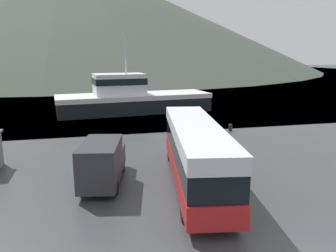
# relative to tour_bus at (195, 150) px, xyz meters

# --- Properties ---
(water_surface) EXTENTS (240.00, 240.00, 0.00)m
(water_surface) POSITION_rel_tour_bus_xyz_m (2.26, 132.50, -1.93)
(water_surface) COLOR #3D5160
(water_surface) RESTS_ON ground
(hill_backdrop) EXTENTS (237.92, 237.92, 54.78)m
(hill_backdrop) POSITION_rel_tour_bus_xyz_m (-14.17, 162.56, 25.46)
(hill_backdrop) COLOR #3D473D
(hill_backdrop) RESTS_ON ground
(tour_bus) EXTENTS (4.40, 12.36, 3.45)m
(tour_bus) POSITION_rel_tour_bus_xyz_m (0.00, 0.00, 0.00)
(tour_bus) COLOR red
(tour_bus) RESTS_ON ground
(delivery_van) EXTENTS (3.01, 5.83, 2.55)m
(delivery_van) POSITION_rel_tour_bus_xyz_m (-5.04, 1.10, -0.59)
(delivery_van) COLOR #2D2D33
(delivery_van) RESTS_ON ground
(fishing_boat) EXTENTS (19.61, 7.81, 9.52)m
(fishing_boat) POSITION_rel_tour_bus_xyz_m (-0.54, 24.36, -0.12)
(fishing_boat) COLOR black
(fishing_boat) RESTS_ON water_surface
(storage_bin) EXTENTS (1.00, 1.14, 1.19)m
(storage_bin) POSITION_rel_tour_bus_xyz_m (3.68, 5.96, -1.32)
(storage_bin) COLOR olive
(storage_bin) RESTS_ON ground
(mooring_bollard) EXTENTS (0.39, 0.39, 0.71)m
(mooring_bollard) POSITION_rel_tour_bus_xyz_m (7.33, 11.64, -1.55)
(mooring_bollard) COLOR black
(mooring_bollard) RESTS_ON ground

